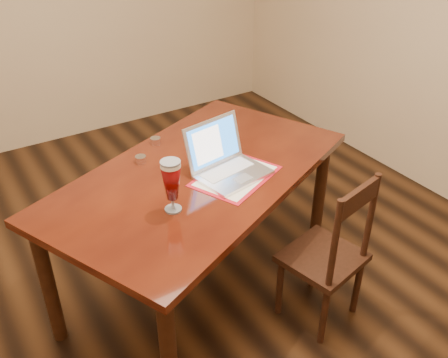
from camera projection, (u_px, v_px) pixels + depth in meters
ground at (182, 304)px, 2.91m from camera, size 5.00×5.00×0.00m
dining_table at (199, 186)px, 2.69m from camera, size 1.94×1.56×1.06m
dining_chair at (328, 256)px, 2.62m from camera, size 0.46×0.45×0.92m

